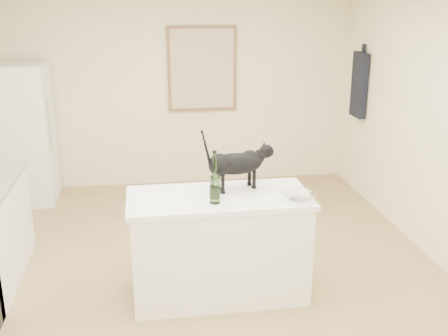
{
  "coord_description": "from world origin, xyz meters",
  "views": [
    {
      "loc": [
        -0.47,
        -4.23,
        2.46
      ],
      "look_at": [
        0.15,
        -0.15,
        1.12
      ],
      "focal_mm": 42.65,
      "sensor_mm": 36.0,
      "label": 1
    }
  ],
  "objects_px": {
    "fridge": "(23,134)",
    "wine_bottle": "(215,180)",
    "black_cat": "(235,167)",
    "glass_bowl": "(299,196)"
  },
  "relations": [
    {
      "from": "fridge",
      "to": "black_cat",
      "type": "bearing_deg",
      "value": -47.67
    },
    {
      "from": "fridge",
      "to": "wine_bottle",
      "type": "relative_size",
      "value": 4.5
    },
    {
      "from": "fridge",
      "to": "wine_bottle",
      "type": "distance_m",
      "value": 3.37
    },
    {
      "from": "fridge",
      "to": "wine_bottle",
      "type": "xyz_separation_m",
      "value": [
        2.0,
        -2.7,
        0.24
      ]
    },
    {
      "from": "fridge",
      "to": "black_cat",
      "type": "height_order",
      "value": "fridge"
    },
    {
      "from": "wine_bottle",
      "to": "glass_bowl",
      "type": "distance_m",
      "value": 0.69
    },
    {
      "from": "fridge",
      "to": "glass_bowl",
      "type": "relative_size",
      "value": 6.78
    },
    {
      "from": "black_cat",
      "to": "glass_bowl",
      "type": "distance_m",
      "value": 0.58
    },
    {
      "from": "black_cat",
      "to": "wine_bottle",
      "type": "distance_m",
      "value": 0.35
    },
    {
      "from": "black_cat",
      "to": "glass_bowl",
      "type": "bearing_deg",
      "value": -50.07
    }
  ]
}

